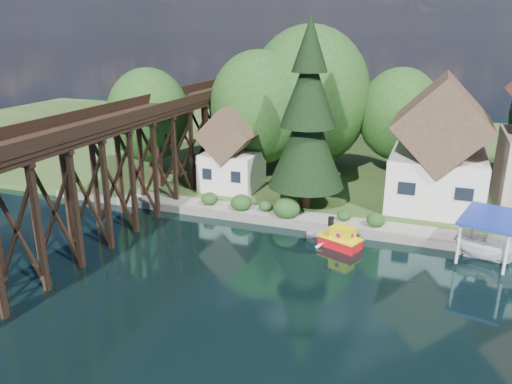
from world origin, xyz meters
TOP-DOWN VIEW (x-y plane):
  - ground at (0.00, 0.00)m, footprint 140.00×140.00m
  - bank at (0.00, 34.00)m, footprint 140.00×52.00m
  - seawall at (4.00, 8.00)m, footprint 60.00×0.40m
  - promenade at (6.00, 9.30)m, footprint 50.00×2.60m
  - trestle_bridge at (-16.00, 5.17)m, footprint 4.12×44.18m
  - house_left at (7.00, 16.00)m, footprint 7.64×8.64m
  - shed at (-11.00, 14.50)m, footprint 5.09×5.40m
  - bg_trees at (1.00, 21.25)m, footprint 49.90×13.30m
  - shrubs at (-4.60, 9.26)m, footprint 15.76×2.47m
  - conifer at (-3.17, 11.72)m, footprint 6.28×6.28m
  - tugboat at (1.03, 5.74)m, footprint 3.33×2.59m
  - boat_white_a at (0.41, 6.64)m, footprint 4.84×3.99m
  - boat_canopy at (10.64, 6.98)m, footprint 4.55×5.68m

SIDE VIEW (x-z plane):
  - ground at x=0.00m, z-range 0.00..0.00m
  - bank at x=0.00m, z-range 0.00..0.50m
  - seawall at x=4.00m, z-range 0.00..0.62m
  - boat_white_a at x=0.41m, z-range 0.00..0.87m
  - promenade at x=6.00m, z-range 0.50..0.56m
  - tugboat at x=1.03m, z-range -0.43..1.71m
  - shrubs at x=-4.60m, z-range 0.38..2.08m
  - boat_canopy at x=10.64m, z-range -0.23..2.99m
  - shed at x=-11.00m, z-range -0.10..7.75m
  - house_left at x=7.00m, z-range -0.37..10.65m
  - trestle_bridge at x=-16.00m, z-range 0.70..10.00m
  - bg_trees at x=1.00m, z-range 2.00..12.57m
  - conifer at x=-3.17m, z-range 0.21..15.67m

